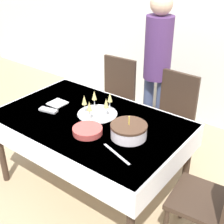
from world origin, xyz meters
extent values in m
plane|color=tan|center=(0.00, 0.00, 0.00)|extent=(12.00, 12.00, 0.00)
cube|color=silver|center=(0.00, 1.81, 1.35)|extent=(8.00, 0.05, 2.70)
cube|color=white|center=(0.00, 0.00, 0.73)|extent=(1.59, 1.00, 0.03)
cube|color=white|center=(0.00, 0.00, 0.64)|extent=(1.62, 1.03, 0.21)
cylinder|color=#38281E|center=(-0.74, -0.44, 0.36)|extent=(0.06, 0.06, 0.71)
cylinder|color=#38281E|center=(-0.74, 0.44, 0.36)|extent=(0.06, 0.06, 0.71)
cylinder|color=#38281E|center=(0.74, 0.44, 0.36)|extent=(0.06, 0.06, 0.71)
cube|color=#38281E|center=(-0.36, 0.75, 0.44)|extent=(0.45, 0.45, 0.04)
cube|color=#38281E|center=(-0.37, 0.94, 0.71)|extent=(0.40, 0.06, 0.50)
cylinder|color=#38281E|center=(-0.17, 0.58, 0.21)|extent=(0.04, 0.04, 0.42)
cylinder|color=#38281E|center=(-0.53, 0.56, 0.21)|extent=(0.04, 0.04, 0.42)
cylinder|color=#38281E|center=(-0.19, 0.94, 0.21)|extent=(0.04, 0.04, 0.42)
cylinder|color=#38281E|center=(-0.55, 0.92, 0.21)|extent=(0.04, 0.04, 0.42)
cube|color=#38281E|center=(0.36, 0.75, 0.44)|extent=(0.43, 0.43, 0.04)
cube|color=#38281E|center=(0.36, 0.94, 0.71)|extent=(0.40, 0.05, 0.50)
cylinder|color=#38281E|center=(0.53, 0.57, 0.21)|extent=(0.04, 0.04, 0.42)
cylinder|color=#38281E|center=(0.17, 0.58, 0.21)|extent=(0.04, 0.04, 0.42)
cylinder|color=#38281E|center=(0.54, 0.93, 0.21)|extent=(0.04, 0.04, 0.42)
cylinder|color=#38281E|center=(0.18, 0.94, 0.21)|extent=(0.04, 0.04, 0.42)
cube|color=#38281E|center=(1.05, 0.00, 0.44)|extent=(0.46, 0.46, 0.04)
cylinder|color=#38281E|center=(0.85, 0.16, 0.21)|extent=(0.04, 0.04, 0.42)
cylinder|color=white|center=(0.42, -0.02, 0.79)|extent=(0.28, 0.28, 0.09)
cylinder|color=#4C3323|center=(0.42, -0.02, 0.84)|extent=(0.28, 0.28, 0.02)
cylinder|color=yellow|center=(0.42, -0.02, 0.88)|extent=(0.01, 0.01, 0.06)
sphere|color=#F9CC4C|center=(0.42, -0.02, 0.92)|extent=(0.01, 0.01, 0.01)
cylinder|color=silver|center=(-0.01, 0.11, 0.74)|extent=(0.35, 0.35, 0.01)
cylinder|color=silver|center=(0.09, 0.11, 0.75)|extent=(0.05, 0.05, 0.00)
cylinder|color=silver|center=(0.09, 0.11, 0.79)|extent=(0.01, 0.01, 0.08)
cone|color=#E0CC72|center=(0.09, 0.11, 0.88)|extent=(0.04, 0.04, 0.08)
cylinder|color=silver|center=(0.04, 0.22, 0.75)|extent=(0.05, 0.05, 0.00)
cylinder|color=silver|center=(0.04, 0.22, 0.79)|extent=(0.01, 0.01, 0.08)
cone|color=#E0CC72|center=(0.04, 0.22, 0.88)|extent=(0.04, 0.04, 0.08)
cylinder|color=silver|center=(-0.09, 0.17, 0.75)|extent=(0.05, 0.05, 0.00)
cylinder|color=silver|center=(-0.09, 0.17, 0.79)|extent=(0.01, 0.01, 0.08)
cone|color=#E0CC72|center=(-0.09, 0.17, 0.88)|extent=(0.04, 0.04, 0.08)
cylinder|color=silver|center=(-0.10, 0.05, 0.75)|extent=(0.05, 0.05, 0.00)
cylinder|color=silver|center=(-0.10, 0.05, 0.79)|extent=(0.01, 0.01, 0.08)
cone|color=#E0CC72|center=(-0.10, 0.05, 0.88)|extent=(0.04, 0.04, 0.08)
cylinder|color=silver|center=(0.01, -0.01, 0.75)|extent=(0.05, 0.05, 0.00)
cylinder|color=silver|center=(0.01, -0.01, 0.79)|extent=(0.01, 0.01, 0.08)
cone|color=#E0CC72|center=(0.01, -0.01, 0.88)|extent=(0.04, 0.04, 0.08)
cylinder|color=#CC4C47|center=(0.13, -0.18, 0.74)|extent=(0.24, 0.24, 0.01)
cylinder|color=#CC4C47|center=(0.13, -0.18, 0.75)|extent=(0.24, 0.24, 0.01)
cylinder|color=#CC4C47|center=(0.13, -0.18, 0.76)|extent=(0.24, 0.24, 0.01)
cylinder|color=#CC4C47|center=(0.13, -0.18, 0.76)|extent=(0.24, 0.24, 0.01)
cylinder|color=#CC4C47|center=(0.13, -0.18, 0.77)|extent=(0.24, 0.24, 0.01)
cylinder|color=#CC4C47|center=(0.13, -0.18, 0.78)|extent=(0.24, 0.24, 0.01)
cylinder|color=#CC4C47|center=(0.13, -0.18, 0.79)|extent=(0.24, 0.24, 0.01)
cube|color=silver|center=(0.48, -0.26, 0.74)|extent=(0.29, 0.11, 0.00)
cube|color=silver|center=(-0.39, -0.11, 0.75)|extent=(0.18, 0.09, 0.02)
cube|color=white|center=(-0.43, 0.04, 0.75)|extent=(0.15, 0.15, 0.01)
cylinder|color=#3F4C72|center=(-0.02, 1.01, 0.40)|extent=(0.11, 0.11, 0.81)
cylinder|color=#3F4C72|center=(0.14, 1.01, 0.40)|extent=(0.11, 0.11, 0.81)
cylinder|color=#4C2D60|center=(0.06, 1.01, 1.13)|extent=(0.28, 0.28, 0.64)
sphere|color=#D8B293|center=(0.06, 1.01, 1.56)|extent=(0.22, 0.22, 0.22)
camera|label=1|loc=(1.55, -1.71, 2.07)|focal=50.00mm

